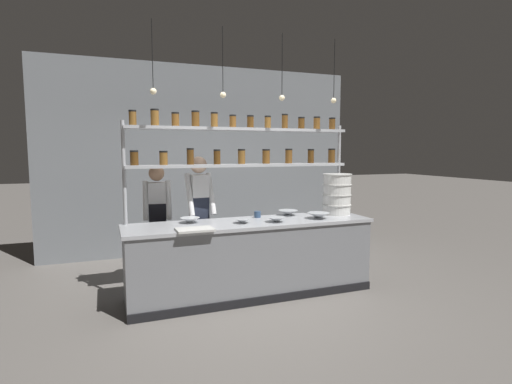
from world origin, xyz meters
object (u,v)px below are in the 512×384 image
Objects in this scene: spice_shelf_unit at (241,149)px; prep_bowl_center_front at (288,213)px; chef_left at (158,217)px; chef_center at (199,212)px; container_stack at (337,194)px; prep_bowl_center_back at (276,220)px; serving_cup_front at (257,214)px; cutting_board at (195,230)px; prep_bowl_near_right at (318,216)px; prep_bowl_far_left at (242,221)px; prep_bowl_near_left at (190,220)px.

spice_shelf_unit is 11.30× the size of prep_bowl_center_front.
chef_left is 0.93× the size of chef_center.
container_stack reaches higher than prep_bowl_center_back.
cutting_board is at bearing -149.64° from serving_cup_front.
serving_cup_front is (-0.70, 0.35, 0.00)m from prep_bowl_near_right.
chef_left is 7.12× the size of prep_bowl_center_back.
chef_left reaches higher than container_stack.
spice_shelf_unit is 1.01m from prep_bowl_center_back.
chef_left is at bearing 144.35° from prep_bowl_center_back.
chef_center reaches higher than cutting_board.
container_stack is 1.07m from prep_bowl_center_back.
spice_shelf_unit reaches higher than serving_cup_front.
prep_bowl_center_front is at bearing 21.97° from cutting_board.
prep_bowl_near_right is (-0.41, -0.22, -0.24)m from container_stack.
prep_bowl_center_front is (-0.66, 0.14, -0.24)m from container_stack.
spice_shelf_unit is at bearing 40.41° from cutting_board.
prep_bowl_far_left is (-1.01, 0.04, -0.01)m from prep_bowl_near_right.
prep_bowl_far_left is (0.62, 0.24, 0.01)m from cutting_board.
container_stack is at bearing 14.19° from prep_bowl_center_back.
prep_bowl_far_left is at bearing 20.68° from cutting_board.
prep_bowl_center_front is at bearing -11.54° from chef_left.
serving_cup_front is (1.20, -0.54, 0.05)m from chef_left.
spice_shelf_unit is at bearing 72.35° from prep_bowl_far_left.
prep_bowl_far_left is at bearing -172.78° from container_stack.
chef_left is 0.69m from prep_bowl_near_left.
prep_bowl_center_front is 1.37× the size of prep_bowl_far_left.
chef_center reaches higher than prep_bowl_center_back.
prep_bowl_near_right is (1.59, -0.28, 0.01)m from prep_bowl_near_left.
prep_bowl_center_back is 2.63× the size of serving_cup_front.
prep_bowl_center_back is at bearing -48.33° from chef_center.
prep_bowl_center_back is (0.99, -0.32, -0.00)m from prep_bowl_near_left.
cutting_board is 0.48m from prep_bowl_near_left.
cutting_board is 1.65m from prep_bowl_near_right.
prep_bowl_center_front reaches higher than prep_bowl_center_back.
serving_cup_front is at bearing 30.36° from cutting_board.
spice_shelf_unit is at bearing 153.11° from prep_bowl_near_right.
prep_bowl_near_right is (0.88, -0.45, -0.84)m from spice_shelf_unit.
prep_bowl_near_right is (1.39, -0.67, -0.03)m from chef_center.
chef_left reaches higher than prep_bowl_near_left.
prep_bowl_near_right is 1.01m from prep_bowl_far_left.
prep_bowl_near_right is at bearing -55.00° from prep_bowl_center_front.
chef_center is 0.74m from prep_bowl_far_left.
chef_left is at bearing 149.95° from chef_center.
prep_bowl_center_front is 1.16× the size of prep_bowl_center_back.
prep_bowl_center_front is at bearing 0.94° from serving_cup_front.
spice_shelf_unit is 1.84× the size of chef_left.
chef_left is 2.42m from container_stack.
prep_bowl_center_front is 0.53m from prep_bowl_center_back.
chef_center is 9.02× the size of prep_bowl_far_left.
container_stack is at bearing 11.49° from cutting_board.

